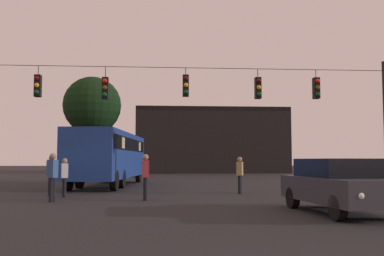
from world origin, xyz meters
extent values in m
plane|color=black|center=(0.00, 24.50, 0.00)|extent=(168.00, 168.00, 0.00)
cylinder|color=black|center=(0.00, 13.93, 5.55)|extent=(18.42, 0.02, 0.02)
cylinder|color=black|center=(-6.30, 13.93, 5.34)|extent=(0.03, 0.03, 0.40)
cube|color=black|center=(-6.30, 13.93, 4.66)|extent=(0.26, 0.32, 0.95)
sphere|color=#510A0A|center=(-6.30, 13.75, 4.96)|extent=(0.20, 0.20, 0.20)
sphere|color=orange|center=(-6.30, 13.75, 4.66)|extent=(0.20, 0.20, 0.20)
sphere|color=#0C4219|center=(-6.30, 13.75, 4.36)|extent=(0.20, 0.20, 0.20)
cylinder|color=black|center=(-3.43, 13.93, 5.30)|extent=(0.03, 0.03, 0.47)
cube|color=black|center=(-3.43, 13.93, 4.59)|extent=(0.26, 0.32, 0.95)
sphere|color=red|center=(-3.43, 13.75, 4.89)|extent=(0.20, 0.20, 0.20)
sphere|color=#5B3D0C|center=(-3.43, 13.75, 4.59)|extent=(0.20, 0.20, 0.20)
sphere|color=#0C4219|center=(-3.43, 13.75, 4.29)|extent=(0.20, 0.20, 0.20)
cylinder|color=black|center=(0.08, 13.93, 5.38)|extent=(0.03, 0.03, 0.32)
cube|color=black|center=(0.08, 13.93, 4.75)|extent=(0.26, 0.32, 0.95)
sphere|color=#510A0A|center=(0.08, 13.75, 5.05)|extent=(0.20, 0.20, 0.20)
sphere|color=orange|center=(0.08, 13.75, 4.75)|extent=(0.20, 0.20, 0.20)
sphere|color=#0C4219|center=(0.08, 13.75, 4.45)|extent=(0.20, 0.20, 0.20)
cylinder|color=black|center=(3.30, 13.93, 5.35)|extent=(0.03, 0.03, 0.38)
cube|color=black|center=(3.30, 13.93, 4.68)|extent=(0.26, 0.32, 0.95)
sphere|color=#510A0A|center=(3.30, 13.75, 4.98)|extent=(0.20, 0.20, 0.20)
sphere|color=orange|center=(3.30, 13.75, 4.68)|extent=(0.20, 0.20, 0.20)
sphere|color=#0C4219|center=(3.30, 13.75, 4.38)|extent=(0.20, 0.20, 0.20)
cylinder|color=black|center=(5.97, 13.93, 5.36)|extent=(0.03, 0.03, 0.36)
cube|color=black|center=(5.97, 13.93, 4.71)|extent=(0.26, 0.32, 0.95)
sphere|color=red|center=(5.97, 13.75, 5.01)|extent=(0.20, 0.20, 0.20)
sphere|color=#5B3D0C|center=(5.97, 13.75, 4.71)|extent=(0.20, 0.20, 0.20)
sphere|color=#0C4219|center=(5.97, 13.75, 4.41)|extent=(0.20, 0.20, 0.20)
cube|color=navy|center=(-3.95, 20.43, 1.75)|extent=(3.48, 11.18, 2.50)
cube|color=black|center=(-3.95, 20.43, 2.36)|extent=(3.46, 10.53, 0.70)
cylinder|color=black|center=(-4.70, 24.48, 0.50)|extent=(0.37, 1.02, 1.00)
cylinder|color=black|center=(-2.49, 24.28, 0.50)|extent=(0.37, 1.02, 1.00)
cylinder|color=black|center=(-5.25, 18.34, 0.50)|extent=(0.37, 1.02, 1.00)
cylinder|color=black|center=(-3.04, 18.14, 0.50)|extent=(0.37, 1.02, 1.00)
cylinder|color=black|center=(-5.43, 16.37, 0.50)|extent=(0.37, 1.02, 1.00)
cylinder|color=black|center=(-3.22, 16.17, 0.50)|extent=(0.37, 1.02, 1.00)
cube|color=beige|center=(-3.65, 23.72, 2.36)|extent=(2.62, 1.03, 0.56)
cube|color=beige|center=(-4.20, 17.69, 2.36)|extent=(2.62, 1.03, 0.56)
cube|color=#2D2D33|center=(3.97, 6.88, 0.66)|extent=(2.16, 4.44, 0.68)
cube|color=black|center=(3.95, 7.03, 1.26)|extent=(1.78, 2.45, 0.52)
cylinder|color=black|center=(3.30, 5.40, 0.32)|extent=(0.27, 0.66, 0.64)
cylinder|color=black|center=(4.63, 8.36, 0.32)|extent=(0.27, 0.66, 0.64)
cylinder|color=black|center=(3.06, 8.23, 0.32)|extent=(0.27, 0.66, 0.64)
sphere|color=white|center=(3.57, 4.74, 0.66)|extent=(0.18, 0.18, 0.18)
cube|color=black|center=(-4.21, 34.42, 0.66)|extent=(1.93, 4.35, 0.68)
cube|color=black|center=(-4.20, 34.27, 1.26)|extent=(1.66, 2.37, 0.52)
cylinder|color=black|center=(-5.04, 35.82, 0.32)|extent=(0.24, 0.65, 0.64)
cylinder|color=black|center=(-3.46, 35.87, 0.32)|extent=(0.24, 0.65, 0.64)
cylinder|color=black|center=(-4.95, 32.98, 0.32)|extent=(0.24, 0.65, 0.64)
cylinder|color=black|center=(-3.37, 33.03, 0.32)|extent=(0.24, 0.65, 0.64)
sphere|color=white|center=(-4.85, 36.50, 0.66)|extent=(0.18, 0.18, 0.18)
sphere|color=white|center=(-3.70, 36.54, 0.66)|extent=(0.18, 0.18, 0.18)
cylinder|color=black|center=(-5.65, 13.76, 0.42)|extent=(0.14, 0.14, 0.83)
cylinder|color=black|center=(-5.59, 13.91, 0.42)|extent=(0.14, 0.14, 0.83)
cube|color=#2D4C7F|center=(-5.62, 13.83, 1.15)|extent=(0.35, 0.42, 0.62)
sphere|color=#8C6B51|center=(-5.62, 13.83, 1.57)|extent=(0.23, 0.23, 0.23)
cylinder|color=black|center=(2.45, 13.94, 0.40)|extent=(0.14, 0.14, 0.80)
cylinder|color=black|center=(2.50, 14.09, 0.40)|extent=(0.14, 0.14, 0.80)
cube|color=#997F4C|center=(2.47, 14.02, 1.10)|extent=(0.35, 0.42, 0.60)
sphere|color=#8C6B51|center=(2.47, 14.02, 1.51)|extent=(0.22, 0.22, 0.22)
cylinder|color=black|center=(-4.82, 12.70, 0.38)|extent=(0.14, 0.14, 0.77)
cylinder|color=black|center=(-4.87, 12.85, 0.38)|extent=(0.14, 0.14, 0.77)
cube|color=silver|center=(-4.84, 12.78, 1.06)|extent=(0.34, 0.42, 0.58)
sphere|color=#8C6B51|center=(-4.84, 12.78, 1.45)|extent=(0.21, 0.21, 0.21)
cylinder|color=black|center=(-4.84, 10.69, 0.43)|extent=(0.14, 0.14, 0.85)
cylinder|color=black|center=(-4.80, 10.84, 0.43)|extent=(0.14, 0.14, 0.85)
cube|color=#2D4C7F|center=(-4.82, 10.76, 1.17)|extent=(0.33, 0.41, 0.64)
sphere|color=#8C6B51|center=(-4.82, 10.76, 1.61)|extent=(0.23, 0.23, 0.23)
cylinder|color=black|center=(-1.55, 11.06, 0.42)|extent=(0.14, 0.14, 0.84)
cylinder|color=black|center=(-1.57, 11.22, 0.42)|extent=(0.14, 0.14, 0.84)
cube|color=maroon|center=(-1.56, 11.14, 1.15)|extent=(0.28, 0.38, 0.63)
sphere|color=#8C6B51|center=(-1.56, 11.14, 1.58)|extent=(0.23, 0.23, 0.23)
cube|color=black|center=(4.90, 48.03, 3.48)|extent=(17.41, 10.59, 6.96)
cube|color=black|center=(4.90, 48.03, 7.21)|extent=(17.41, 10.59, 0.50)
cylinder|color=black|center=(-8.62, 43.41, 2.64)|extent=(0.34, 0.34, 5.27)
sphere|color=black|center=(-8.62, 43.41, 7.50)|extent=(6.36, 6.36, 6.36)
camera|label=1|loc=(-0.99, -5.00, 1.48)|focal=40.69mm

